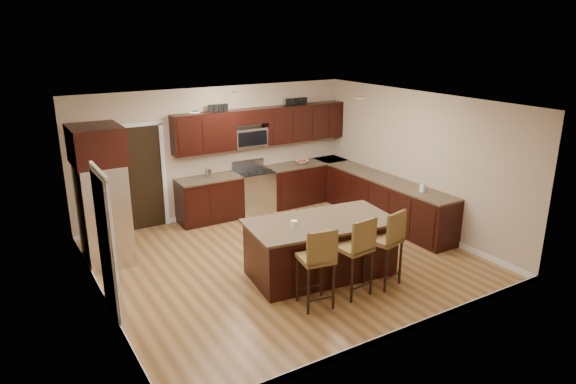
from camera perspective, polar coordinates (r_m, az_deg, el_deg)
floor at (r=8.95m, az=-0.31°, el=-7.52°), size 6.00×6.00×0.00m
ceiling at (r=8.17m, az=-0.35°, el=9.87°), size 6.00×6.00×0.00m
wall_back at (r=10.83m, az=-7.84°, el=4.40°), size 6.00×0.00×6.00m
wall_left at (r=7.46m, az=-20.54°, el=-2.76°), size 0.00×5.50×5.50m
wall_right at (r=10.27m, az=14.22°, el=3.28°), size 0.00×5.50×5.50m
base_cabinets at (r=10.88m, az=4.37°, el=-0.29°), size 4.02×3.96×0.92m
upper_cabinets at (r=11.03m, az=-2.60°, el=7.40°), size 4.00×0.33×0.80m
range at (r=11.08m, az=-3.81°, el=0.13°), size 0.76×0.64×1.11m
microwave at (r=10.93m, az=-4.31°, el=6.09°), size 0.76×0.31×0.40m
doorway at (r=10.38m, az=-16.10°, el=1.45°), size 0.85×0.03×2.06m
pantry_door at (r=7.30m, az=-19.64°, el=-5.88°), size 0.03×0.80×2.04m
letter_decor at (r=10.89m, az=-3.30°, el=9.68°), size 2.20×0.03×0.15m
island at (r=8.31m, az=3.62°, el=-6.37°), size 2.46×1.49×0.92m
stool_left at (r=7.20m, az=3.34°, el=-7.42°), size 0.52×0.52×1.22m
stool_mid at (r=7.58m, az=7.67°, el=-6.15°), size 0.51×0.51×1.23m
stool_right at (r=7.94m, az=11.04°, el=-5.18°), size 0.56×0.56×1.24m
refrigerator at (r=8.98m, az=-20.00°, el=-0.26°), size 0.79×0.93×2.35m
floor_mat at (r=10.17m, az=-0.58°, el=-4.26°), size 1.21×1.04×0.01m
fruit_bowl at (r=11.54m, az=1.58°, el=3.37°), size 0.35×0.35×0.07m
soap_bottle at (r=9.83m, az=14.76°, el=0.62°), size 0.11×0.11×0.21m
canister_tall at (r=10.51m, az=-8.88°, el=2.05°), size 0.12×0.12×0.19m
canister_short at (r=10.52m, az=-8.76°, el=2.03°), size 0.11×0.11×0.17m
island_jar at (r=7.84m, az=0.68°, el=-3.55°), size 0.10×0.10×0.10m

